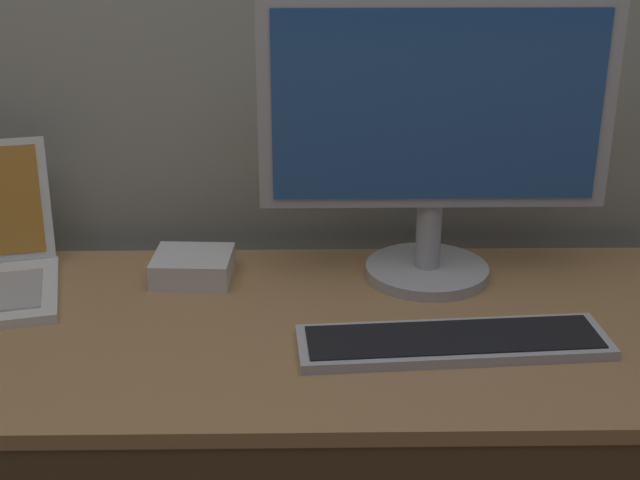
% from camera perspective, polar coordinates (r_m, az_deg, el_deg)
% --- Properties ---
extents(desk, '(1.57, 0.59, 0.78)m').
position_cam_1_polar(desk, '(1.51, -4.92, -13.61)').
color(desk, '#A87A4C').
rests_on(desk, ground).
extents(external_monitor, '(0.57, 0.21, 0.48)m').
position_cam_1_polar(external_monitor, '(1.46, 7.37, 6.80)').
color(external_monitor, '#B7B7BC').
rests_on(external_monitor, desk).
extents(wired_keyboard, '(0.47, 0.16, 0.02)m').
position_cam_1_polar(wired_keyboard, '(1.34, 8.53, -6.47)').
color(wired_keyboard, '#BCBCC1').
rests_on(wired_keyboard, desk).
extents(external_drive_box, '(0.14, 0.12, 0.04)m').
position_cam_1_polar(external_drive_box, '(1.55, -8.15, -1.69)').
color(external_drive_box, silver).
rests_on(external_drive_box, desk).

